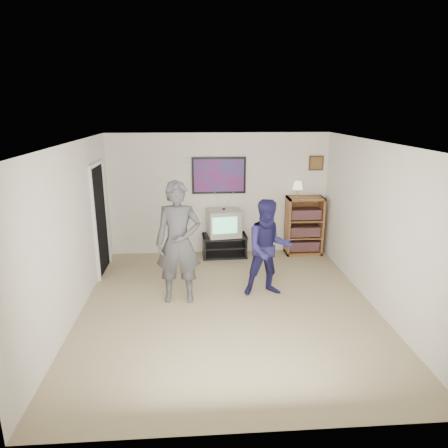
{
  "coord_description": "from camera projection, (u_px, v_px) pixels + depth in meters",
  "views": [
    {
      "loc": [
        -0.46,
        -5.56,
        2.97
      ],
      "look_at": [
        -0.02,
        0.66,
        1.15
      ],
      "focal_mm": 32.0,
      "sensor_mm": 36.0,
      "label": 1
    }
  ],
  "objects": [
    {
      "name": "room_shell",
      "position": [
        227.0,
        224.0,
        6.17
      ],
      "size": [
        4.51,
        5.0,
        2.51
      ],
      "color": "#8B7958",
      "rests_on": "ground"
    },
    {
      "name": "air_vent",
      "position": [
        191.0,
        161.0,
        7.98
      ],
      "size": [
        0.28,
        0.02,
        0.14
      ],
      "primitive_type": "cube",
      "color": "white",
      "rests_on": "room_shell"
    },
    {
      "name": "media_stand",
      "position": [
        224.0,
        246.0,
        8.26
      ],
      "size": [
        0.92,
        0.54,
        0.45
      ],
      "rotation": [
        0.0,
        0.0,
        0.04
      ],
      "color": "black",
      "rests_on": "room_shell"
    },
    {
      "name": "bookshelf",
      "position": [
        304.0,
        226.0,
        8.32
      ],
      "size": [
        0.74,
        0.42,
        1.21
      ],
      "primitive_type": null,
      "color": "brown",
      "rests_on": "room_shell"
    },
    {
      "name": "table_lamp",
      "position": [
        298.0,
        189.0,
        8.05
      ],
      "size": [
        0.22,
        0.22,
        0.34
      ],
      "primitive_type": null,
      "color": "#FFEAC1",
      "rests_on": "bookshelf"
    },
    {
      "name": "small_picture",
      "position": [
        316.0,
        163.0,
        8.17
      ],
      "size": [
        0.3,
        0.03,
        0.3
      ],
      "primitive_type": "cube",
      "color": "black",
      "rests_on": "room_shell"
    },
    {
      "name": "person_tall",
      "position": [
        178.0,
        243.0,
        6.16
      ],
      "size": [
        0.73,
        0.5,
        1.93
      ],
      "primitive_type": "imported",
      "rotation": [
        0.0,
        0.0,
        -0.06
      ],
      "color": "#404043",
      "rests_on": "room_shell"
    },
    {
      "name": "doorway",
      "position": [
        100.0,
        220.0,
        7.29
      ],
      "size": [
        0.03,
        0.85,
        2.0
      ],
      "primitive_type": "cube",
      "color": "black",
      "rests_on": "room_shell"
    },
    {
      "name": "person_short",
      "position": [
        268.0,
        248.0,
        6.41
      ],
      "size": [
        0.81,
        0.65,
        1.6
      ],
      "primitive_type": "imported",
      "rotation": [
        0.0,
        0.0,
        0.06
      ],
      "color": "#1D1A4A",
      "rests_on": "room_shell"
    },
    {
      "name": "crt_television",
      "position": [
        224.0,
        223.0,
        8.12
      ],
      "size": [
        0.7,
        0.62,
        0.54
      ],
      "primitive_type": null,
      "rotation": [
        0.0,
        0.0,
        0.13
      ],
      "color": "#A2A19D",
      "rests_on": "media_stand"
    },
    {
      "name": "poster",
      "position": [
        219.0,
        175.0,
        8.09
      ],
      "size": [
        1.1,
        0.03,
        0.75
      ],
      "primitive_type": "cube",
      "color": "black",
      "rests_on": "room_shell"
    },
    {
      "name": "controller_right",
      "position": [
        270.0,
        226.0,
        6.53
      ],
      "size": [
        0.08,
        0.12,
        0.03
      ],
      "primitive_type": "cube",
      "rotation": [
        0.0,
        0.0,
        0.43
      ],
      "color": "white",
      "rests_on": "person_short"
    },
    {
      "name": "controller_left",
      "position": [
        176.0,
        230.0,
        6.3
      ],
      "size": [
        0.07,
        0.11,
        0.03
      ],
      "primitive_type": "cube",
      "rotation": [
        0.0,
        0.0,
        -0.35
      ],
      "color": "white",
      "rests_on": "person_tall"
    }
  ]
}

